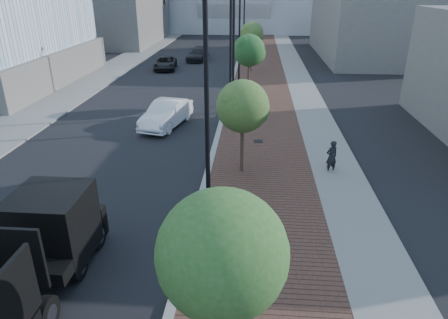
{
  "coord_description": "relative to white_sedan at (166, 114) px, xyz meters",
  "views": [
    {
      "loc": [
        2.16,
        -2.58,
        8.41
      ],
      "look_at": [
        1.0,
        12.0,
        2.0
      ],
      "focal_mm": 32.39,
      "sensor_mm": 36.0,
      "label": 1
    }
  ],
  "objects": [
    {
      "name": "sidewalk",
      "position": [
        6.92,
        18.39,
        -0.75
      ],
      "size": [
        7.0,
        140.0,
        0.12
      ],
      "primitive_type": "cube",
      "color": "#4C2D23",
      "rests_on": "ground"
    },
    {
      "name": "concrete_strip",
      "position": [
        9.62,
        18.39,
        -0.75
      ],
      "size": [
        2.4,
        140.0,
        0.13
      ],
      "primitive_type": "cube",
      "color": "slate",
      "rests_on": "ground"
    },
    {
      "name": "curb",
      "position": [
        3.42,
        18.39,
        -0.74
      ],
      "size": [
        0.3,
        140.0,
        0.14
      ],
      "primitive_type": "cube",
      "color": "gray",
      "rests_on": "ground"
    },
    {
      "name": "west_sidewalk",
      "position": [
        -9.58,
        18.39,
        -0.75
      ],
      "size": [
        4.0,
        140.0,
        0.12
      ],
      "primitive_type": "cube",
      "color": "slate",
      "rests_on": "ground"
    },
    {
      "name": "white_sedan",
      "position": [
        0.0,
        0.0,
        0.0
      ],
      "size": [
        2.76,
        5.18,
        1.62
      ],
      "primitive_type": "imported",
      "rotation": [
        0.0,
        0.0,
        -0.22
      ],
      "color": "silver",
      "rests_on": "ground"
    },
    {
      "name": "dark_car_mid",
      "position": [
        -3.99,
        18.19,
        -0.17
      ],
      "size": [
        2.58,
        4.8,
        1.28
      ],
      "primitive_type": "imported",
      "rotation": [
        0.0,
        0.0,
        0.1
      ],
      "color": "black",
      "rests_on": "ground"
    },
    {
      "name": "dark_car_far",
      "position": [
        -1.31,
        23.77,
        -0.12
      ],
      "size": [
        2.51,
        4.98,
        1.39
      ],
      "primitive_type": "imported",
      "rotation": [
        0.0,
        0.0,
        -0.12
      ],
      "color": "black",
      "rests_on": "ground"
    },
    {
      "name": "pedestrian",
      "position": [
        9.29,
        -6.19,
        0.0
      ],
      "size": [
        0.7,
        0.6,
        1.63
      ],
      "primitive_type": "imported",
      "rotation": [
        0.0,
        0.0,
        3.58
      ],
      "color": "black",
      "rests_on": "ground"
    },
    {
      "name": "streetlight_1",
      "position": [
        3.91,
        -11.61,
        3.53
      ],
      "size": [
        1.44,
        0.56,
        9.21
      ],
      "color": "black",
      "rests_on": "ground"
    },
    {
      "name": "streetlight_2",
      "position": [
        4.02,
        0.39,
        4.01
      ],
      "size": [
        1.72,
        0.56,
        9.28
      ],
      "color": "black",
      "rests_on": "ground"
    },
    {
      "name": "streetlight_3",
      "position": [
        3.91,
        12.39,
        3.53
      ],
      "size": [
        1.44,
        0.56,
        9.21
      ],
      "color": "black",
      "rests_on": "ground"
    },
    {
      "name": "streetlight_4",
      "position": [
        4.02,
        24.39,
        4.01
      ],
      "size": [
        1.72,
        0.56,
        9.28
      ],
      "color": "black",
      "rests_on": "ground"
    },
    {
      "name": "traffic_mast",
      "position": [
        3.12,
        3.39,
        4.17
      ],
      "size": [
        5.09,
        0.2,
        8.0
      ],
      "color": "black",
      "rests_on": "ground"
    },
    {
      "name": "tree_0",
      "position": [
        5.07,
        -17.58,
        2.64
      ],
      "size": [
        2.69,
        2.69,
        4.81
      ],
      "color": "#382619",
      "rests_on": "ground"
    },
    {
      "name": "tree_1",
      "position": [
        5.07,
        -6.58,
        2.5
      ],
      "size": [
        2.44,
        2.4,
        4.52
      ],
      "color": "#382619",
      "rests_on": "ground"
    },
    {
      "name": "tree_2",
      "position": [
        5.07,
        5.42,
        3.16
      ],
      "size": [
        2.34,
        2.28,
        5.13
      ],
      "color": "#382619",
      "rests_on": "ground"
    },
    {
      "name": "tree_3",
      "position": [
        5.07,
        17.42,
        3.0
      ],
      "size": [
        2.33,
        2.28,
        4.96
      ],
      "color": "#382619",
      "rests_on": "ground"
    },
    {
      "name": "commercial_block_nw",
      "position": [
        -16.58,
        38.39,
        4.19
      ],
      "size": [
        14.0,
        20.0,
        10.0
      ],
      "primitive_type": "cube",
      "color": "#5E5A55",
      "rests_on": "ground"
    },
    {
      "name": "commercial_block_ne",
      "position": [
        19.42,
        28.39,
        3.19
      ],
      "size": [
        12.0,
        22.0,
        8.0
      ],
      "primitive_type": "cube",
      "color": "#68635D",
      "rests_on": "ground"
    },
    {
      "name": "utility_cover_1",
      "position": [
        5.82,
        -13.61,
        -0.68
      ],
      "size": [
        0.5,
        0.5,
        0.02
      ],
      "primitive_type": "cube",
      "color": "black",
      "rests_on": "sidewalk"
    },
    {
      "name": "utility_cover_2",
      "position": [
        5.82,
        -2.61,
        -0.68
      ],
      "size": [
        0.5,
        0.5,
        0.02
      ],
      "primitive_type": "cube",
      "color": "black",
      "rests_on": "sidewalk"
    }
  ]
}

